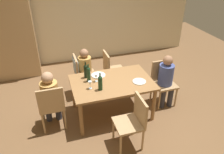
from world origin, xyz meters
TOP-DOWN VIEW (x-y plane):
  - ground_plane at (0.00, 0.00)m, footprint 10.00×10.00m
  - rear_room_partition at (0.00, 2.70)m, footprint 6.40×0.12m
  - armoire_cabinet at (-1.86, 2.25)m, footprint 1.18×0.62m
  - dining_table at (0.00, 0.00)m, footprint 1.52×1.00m
  - chair_left_end at (-1.14, -0.09)m, footprint 0.44×0.44m
  - chair_right_end at (1.14, 0.09)m, footprint 0.44×0.44m
  - chair_far_left at (-0.47, 0.88)m, footprint 0.46×0.44m
  - chair_far_right at (0.26, 0.88)m, footprint 0.44×0.44m
  - chair_near at (0.09, -0.88)m, footprint 0.44×0.44m
  - person_woman_host at (-1.14, 0.03)m, footprint 0.31×0.35m
  - person_man_bearded at (1.14, -0.03)m, footprint 0.30×0.34m
  - person_man_guest at (-0.32, 0.88)m, footprint 0.32×0.28m
  - wine_bottle_tall_green at (-0.28, -0.19)m, footprint 0.08×0.08m
  - wine_bottle_dark_red at (-0.43, 0.30)m, footprint 0.08×0.08m
  - wine_bottle_short_olive at (-0.41, 0.15)m, footprint 0.07×0.07m
  - wine_glass_near_left at (-0.28, 0.10)m, footprint 0.07×0.07m
  - wine_glass_centre at (-0.44, -0.11)m, footprint 0.07×0.07m
  - dinner_plate_host at (0.49, -0.16)m, footprint 0.25×0.25m
  - dinner_plate_guest_left at (-0.19, 0.30)m, footprint 0.28×0.28m

SIDE VIEW (x-z plane):
  - ground_plane at x=0.00m, z-range 0.00..0.00m
  - chair_left_end at x=-1.14m, z-range 0.07..0.99m
  - chair_right_end at x=1.14m, z-range 0.07..0.99m
  - chair_far_right at x=0.26m, z-range 0.07..0.99m
  - chair_near at x=0.09m, z-range 0.07..0.99m
  - chair_far_left at x=-0.47m, z-range 0.13..1.05m
  - person_man_guest at x=-0.32m, z-range 0.09..1.17m
  - person_man_bearded at x=1.14m, z-range 0.09..1.20m
  - person_woman_host at x=-1.14m, z-range 0.09..1.22m
  - dining_table at x=0.00m, z-range 0.28..1.03m
  - dinner_plate_host at x=0.49m, z-range 0.74..0.76m
  - dinner_plate_guest_left at x=-0.19m, z-range 0.74..0.76m
  - wine_glass_near_left at x=-0.28m, z-range 0.78..0.92m
  - wine_glass_centre at x=-0.44m, z-range 0.78..0.92m
  - wine_bottle_dark_red at x=-0.43m, z-range 0.72..1.05m
  - wine_bottle_tall_green at x=-0.28m, z-range 0.72..1.06m
  - wine_bottle_short_olive at x=-0.41m, z-range 0.72..1.08m
  - armoire_cabinet at x=-1.86m, z-range 0.01..2.19m
  - rear_room_partition at x=0.00m, z-range 0.00..2.70m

